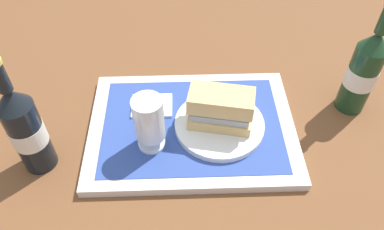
% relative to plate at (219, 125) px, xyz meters
% --- Properties ---
extents(ground_plane, '(3.00, 3.00, 0.00)m').
position_rel_plate_xyz_m(ground_plane, '(0.06, -0.01, -0.03)').
color(ground_plane, brown).
extents(tray, '(0.44, 0.32, 0.02)m').
position_rel_plate_xyz_m(tray, '(0.06, -0.01, -0.02)').
color(tray, silver).
rests_on(tray, ground_plane).
extents(placemat, '(0.38, 0.27, 0.00)m').
position_rel_plate_xyz_m(placemat, '(0.06, -0.01, -0.01)').
color(placemat, '#2D4793').
rests_on(placemat, tray).
extents(plate, '(0.19, 0.19, 0.01)m').
position_rel_plate_xyz_m(plate, '(0.00, 0.00, 0.00)').
color(plate, white).
rests_on(plate, placemat).
extents(sandwich, '(0.14, 0.09, 0.08)m').
position_rel_plate_xyz_m(sandwich, '(0.00, -0.00, 0.05)').
color(sandwich, tan).
rests_on(sandwich, plate).
extents(beer_glass, '(0.06, 0.06, 0.12)m').
position_rel_plate_xyz_m(beer_glass, '(0.14, 0.04, 0.06)').
color(beer_glass, silver).
rests_on(beer_glass, placemat).
extents(napkin_folded, '(0.09, 0.07, 0.01)m').
position_rel_plate_xyz_m(napkin_folded, '(0.15, -0.06, -0.00)').
color(napkin_folded, white).
rests_on(napkin_folded, placemat).
extents(beer_bottle, '(0.07, 0.07, 0.27)m').
position_rel_plate_xyz_m(beer_bottle, '(0.37, 0.06, 0.08)').
color(beer_bottle, black).
rests_on(beer_bottle, ground_plane).
extents(second_bottle, '(0.07, 0.07, 0.27)m').
position_rel_plate_xyz_m(second_bottle, '(-0.31, -0.07, 0.08)').
color(second_bottle, '#19381E').
rests_on(second_bottle, ground_plane).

